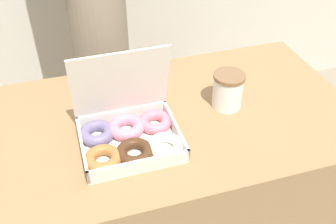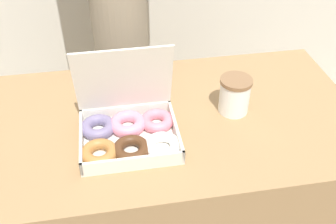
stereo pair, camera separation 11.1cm
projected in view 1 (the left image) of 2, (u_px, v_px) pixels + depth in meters
table at (171, 191)px, 1.47m from camera, size 1.18×0.67×0.73m
donut_box at (129, 133)px, 1.12m from camera, size 0.32×0.25×0.27m
coffee_cup at (228, 90)px, 1.25m from camera, size 0.10×0.10×0.12m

